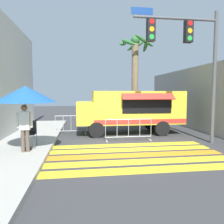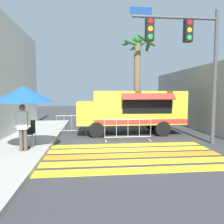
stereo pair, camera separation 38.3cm
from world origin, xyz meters
name	(u,v)px [view 2 (the right image)]	position (x,y,z in m)	size (l,w,h in m)	color
ground_plane	(126,147)	(0.00, 0.00, 0.00)	(60.00, 60.00, 0.00)	#38383A
concrete_wall_right	(205,99)	(4.95, 3.00, 1.88)	(0.20, 16.00, 3.77)	gray
crosswalk_painted	(132,155)	(0.00, -1.20, 0.00)	(6.40, 3.60, 0.01)	yellow
food_truck	(129,108)	(0.69, 3.01, 1.37)	(5.62, 2.54, 2.30)	yellow
traffic_signal_pole	(188,48)	(2.62, 0.22, 4.05)	(3.78, 0.29, 5.65)	#515456
patio_umbrella	(24,94)	(-3.82, -0.50, 2.15)	(2.17, 2.17, 2.29)	black
folding_chair	(28,131)	(-3.82, -0.05, 0.76)	(0.48, 0.48, 0.99)	#4C4C51
vendor_person	(23,125)	(-3.80, -0.78, 1.09)	(0.53, 0.22, 1.64)	brown
barricade_front	(128,130)	(0.28, 1.16, 0.50)	(2.16, 0.44, 1.01)	#B7BABF
barricade_side	(72,125)	(-2.42, 3.14, 0.49)	(1.66, 0.44, 1.01)	#B7BABF
palm_tree	(137,69)	(1.68, 5.65, 3.79)	(2.38, 2.37, 5.93)	#7A664C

